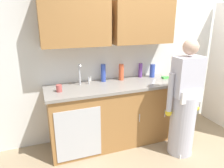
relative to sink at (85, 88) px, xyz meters
The scene contains 13 objects.
ground_plane 1.52m from the sink, 36.00° to the right, with size 9.00×9.00×0.00m, color #998466.
kitchen_wall_with_uppers 1.04m from the sink, 19.02° to the left, with size 4.80×0.44×2.70m.
counter_cabinet 0.63m from the sink, ahead, with size 1.90×0.62×0.90m.
countertop 0.42m from the sink, ahead, with size 1.96×0.66×0.04m, color gray.
sink is the anchor object (origin of this frame).
person_at_sink 1.39m from the sink, 26.41° to the right, with size 0.55×0.34×1.62m.
bottle_soap 1.17m from the sink, ahead, with size 0.08×0.08×0.21m, color #334CB2.
bottle_dish_liquid 0.41m from the sink, 29.86° to the left, with size 0.07×0.07×0.27m, color #334CB2.
bottle_cleaner_spray 0.66m from the sink, 15.37° to the left, with size 0.08×0.08×0.25m, color #E05933.
bottle_water_tall 1.01m from the sink, 12.34° to the left, with size 0.06×0.06×0.23m, color #66388C.
cup_by_sink 0.37m from the sink, behind, with size 0.08×0.08×0.09m, color #B24C47.
knife_on_counter 1.05m from the sink, ahead, with size 0.24×0.02×0.01m, color silver.
sponge 1.32m from the sink, ahead, with size 0.11×0.07×0.03m, color #4CBF4C.
Camera 1 is at (-1.58, -2.01, 1.87)m, focal length 33.50 mm.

